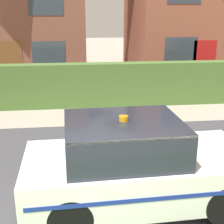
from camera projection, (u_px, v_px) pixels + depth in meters
name	position (u px, v px, depth m)	size (l,w,h in m)	color
road_strip	(91.00, 166.00, 6.84)	(28.00, 5.13, 0.01)	#424247
garden_hedge	(105.00, 85.00, 11.06)	(12.10, 0.55, 1.53)	#4C7233
police_car	(135.00, 165.00, 5.31)	(3.90, 1.88, 1.61)	black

